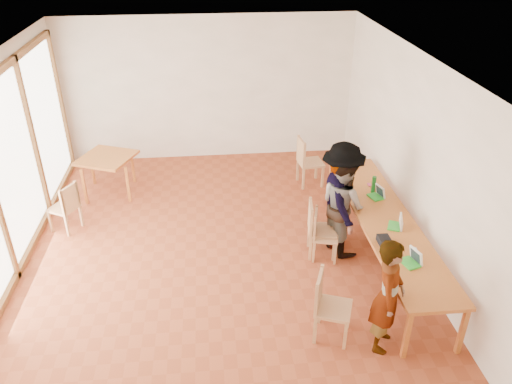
# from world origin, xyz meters

# --- Properties ---
(ground) EXTENTS (8.00, 8.00, 0.00)m
(ground) POSITION_xyz_m (0.00, 0.00, 0.00)
(ground) COLOR #994425
(ground) RESTS_ON ground
(wall_back) EXTENTS (6.00, 0.10, 3.00)m
(wall_back) POSITION_xyz_m (0.00, 4.00, 1.50)
(wall_back) COLOR white
(wall_back) RESTS_ON ground
(wall_right) EXTENTS (0.10, 8.00, 3.00)m
(wall_right) POSITION_xyz_m (3.00, 0.00, 1.50)
(wall_right) COLOR white
(wall_right) RESTS_ON ground
(ceiling) EXTENTS (6.00, 8.00, 0.04)m
(ceiling) POSITION_xyz_m (0.00, 0.00, 3.02)
(ceiling) COLOR white
(ceiling) RESTS_ON wall_back
(communal_table) EXTENTS (0.80, 4.00, 0.75)m
(communal_table) POSITION_xyz_m (2.50, -0.08, 0.70)
(communal_table) COLOR #C8642C
(communal_table) RESTS_ON ground
(side_table) EXTENTS (0.90, 0.90, 0.75)m
(side_table) POSITION_xyz_m (-1.95, 2.51, 0.67)
(side_table) COLOR #C8642C
(side_table) RESTS_ON ground
(chair_near) EXTENTS (0.56, 0.56, 0.49)m
(chair_near) POSITION_xyz_m (1.29, -1.55, 0.57)
(chair_near) COLOR tan
(chair_near) RESTS_ON ground
(chair_mid) EXTENTS (0.47, 0.47, 0.48)m
(chair_mid) POSITION_xyz_m (1.52, 0.16, 0.55)
(chair_mid) COLOR tan
(chair_mid) RESTS_ON ground
(chair_far) EXTENTS (0.47, 0.47, 0.43)m
(chair_far) POSITION_xyz_m (1.57, 0.07, 0.50)
(chair_far) COLOR tan
(chair_far) RESTS_ON ground
(chair_empty) EXTENTS (0.50, 0.50, 0.52)m
(chair_empty) POSITION_xyz_m (1.80, 2.45, 0.59)
(chair_empty) COLOR tan
(chair_empty) RESTS_ON ground
(chair_spare) EXTENTS (0.55, 0.55, 0.46)m
(chair_spare) POSITION_xyz_m (-2.42, 1.23, 0.53)
(chair_spare) COLOR tan
(chair_spare) RESTS_ON ground
(person_near) EXTENTS (0.56, 0.66, 1.53)m
(person_near) POSITION_xyz_m (1.96, -1.78, 0.76)
(person_near) COLOR gray
(person_near) RESTS_ON ground
(person_mid) EXTENTS (0.82, 0.92, 1.56)m
(person_mid) POSITION_xyz_m (1.95, 0.29, 0.78)
(person_mid) COLOR gray
(person_mid) RESTS_ON ground
(person_far) EXTENTS (0.68, 1.15, 1.77)m
(person_far) POSITION_xyz_m (1.93, 0.37, 0.88)
(person_far) COLOR gray
(person_far) RESTS_ON ground
(laptop_near) EXTENTS (0.27, 0.29, 0.21)m
(laptop_near) POSITION_xyz_m (2.48, -1.18, 0.81)
(laptop_near) COLOR green
(laptop_near) RESTS_ON communal_table
(laptop_mid) EXTENTS (0.29, 0.30, 0.20)m
(laptop_mid) POSITION_xyz_m (2.58, -0.35, 0.81)
(laptop_mid) COLOR green
(laptop_mid) RESTS_ON communal_table
(laptop_far) EXTENTS (0.26, 0.28, 0.20)m
(laptop_far) POSITION_xyz_m (2.58, 0.53, 0.80)
(laptop_far) COLOR green
(laptop_far) RESTS_ON communal_table
(yellow_mug) EXTENTS (0.13, 0.13, 0.09)m
(yellow_mug) POSITION_xyz_m (2.46, 1.59, 0.79)
(yellow_mug) COLOR yellow
(yellow_mug) RESTS_ON communal_table
(green_bottle) EXTENTS (0.07, 0.07, 0.28)m
(green_bottle) POSITION_xyz_m (2.55, 0.69, 0.89)
(green_bottle) COLOR #196B23
(green_bottle) RESTS_ON communal_table
(clear_glass) EXTENTS (0.07, 0.07, 0.09)m
(clear_glass) POSITION_xyz_m (2.57, -1.00, 0.80)
(clear_glass) COLOR silver
(clear_glass) RESTS_ON communal_table
(condiment_cup) EXTENTS (0.08, 0.08, 0.06)m
(condiment_cup) POSITION_xyz_m (2.25, -0.87, 0.78)
(condiment_cup) COLOR white
(condiment_cup) RESTS_ON communal_table
(pink_phone) EXTENTS (0.05, 0.10, 0.01)m
(pink_phone) POSITION_xyz_m (2.57, 0.93, 0.76)
(pink_phone) COLOR #C8336C
(pink_phone) RESTS_ON communal_table
(black_pouch) EXTENTS (0.16, 0.26, 0.09)m
(black_pouch) POSITION_xyz_m (2.26, -0.74, 0.80)
(black_pouch) COLOR black
(black_pouch) RESTS_ON communal_table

